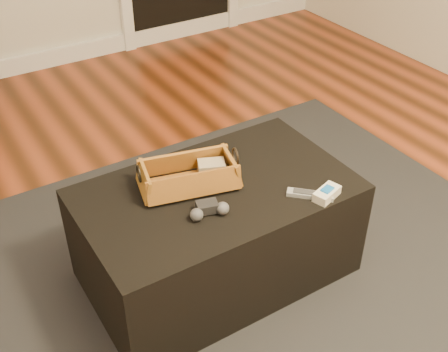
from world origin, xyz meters
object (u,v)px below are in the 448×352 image
silver_remote (310,194)px  cream_gadget (327,193)px  tv_remote (185,184)px  ottoman (217,232)px  game_controller (209,210)px  wicker_basket (189,176)px

silver_remote → cream_gadget: cream_gadget is taller
tv_remote → silver_remote: bearing=-30.0°
silver_remote → cream_gadget: (0.05, -0.04, 0.01)m
tv_remote → ottoman: bearing=-23.1°
tv_remote → silver_remote: tv_remote is taller
silver_remote → cream_gadget: 0.06m
silver_remote → game_controller: bearing=164.1°
ottoman → silver_remote: size_ratio=6.89×
wicker_basket → silver_remote: bearing=-40.4°
tv_remote → game_controller: (-0.00, -0.17, 0.00)m
ottoman → silver_remote: (0.26, -0.22, 0.22)m
game_controller → silver_remote: game_controller is taller
ottoman → wicker_basket: size_ratio=2.56×
tv_remote → wicker_basket: wicker_basket is taller
game_controller → cream_gadget: game_controller is taller
silver_remote → ottoman: bearing=139.9°
game_controller → wicker_basket: bearing=82.3°
cream_gadget → game_controller: bearing=161.1°
game_controller → cream_gadget: size_ratio=1.23×
wicker_basket → tv_remote: bearing=-156.9°
silver_remote → cream_gadget: bearing=-38.3°
ottoman → tv_remote: tv_remote is taller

